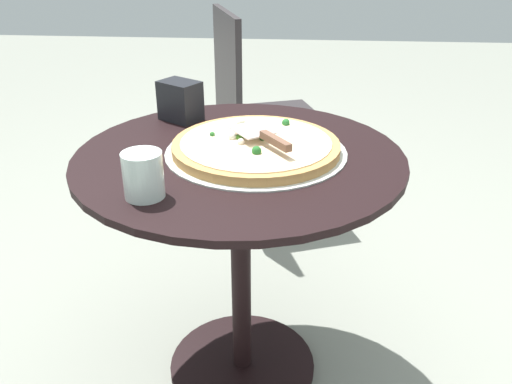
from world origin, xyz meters
TOP-DOWN VIEW (x-y plane):
  - ground_plane at (0.00, 0.00)m, footprint 10.00×10.00m
  - patio_table at (0.00, 0.00)m, footprint 0.80×0.80m
  - pizza_on_tray at (0.04, 0.01)m, footprint 0.44×0.44m
  - pizza_server at (0.06, -0.01)m, footprint 0.16×0.20m
  - drinking_cup at (-0.17, -0.24)m, footprint 0.08×0.08m
  - napkin_dispenser at (-0.19, 0.24)m, footprint 0.13×0.12m
  - patio_chair_near at (-0.04, 0.96)m, footprint 0.52×0.52m

SIDE VIEW (x-z plane):
  - ground_plane at x=0.00m, z-range 0.00..0.00m
  - patio_chair_near at x=-0.04m, z-range 0.07..0.95m
  - patio_table at x=0.00m, z-range 0.17..0.86m
  - pizza_on_tray at x=0.04m, z-range 0.68..0.73m
  - drinking_cup at x=-0.17m, z-range 0.69..0.78m
  - pizza_server at x=0.06m, z-range 0.73..0.75m
  - napkin_dispenser at x=-0.19m, z-range 0.69..0.80m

